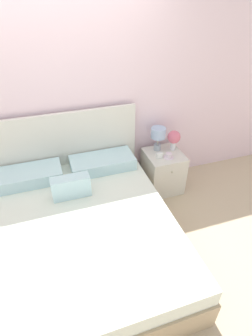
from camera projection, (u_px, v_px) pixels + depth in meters
ground_plane at (69, 194)px, 3.54m from camera, size 12.00×12.00×0.00m
wall_back at (54, 99)px, 2.84m from camera, size 8.00×0.06×2.60m
bed at (80, 231)px, 2.64m from camera, size 1.81×2.06×1.17m
nightstand at (163, 171)px, 3.49m from camera, size 0.46×0.50×0.54m
table_lamp at (158, 135)px, 3.29m from camera, size 0.18×0.18×0.31m
flower_vase at (174, 138)px, 3.33m from camera, size 0.17×0.17×0.26m
teacup at (169, 156)px, 3.25m from camera, size 0.13×0.13×0.06m
alarm_clock at (159, 156)px, 3.23m from camera, size 0.08×0.04×0.07m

